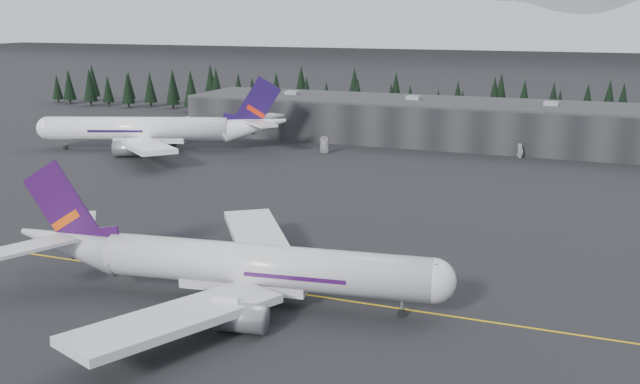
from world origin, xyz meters
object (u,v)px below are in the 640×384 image
at_px(jet_main, 226,264).
at_px(gse_vehicle_a, 325,151).
at_px(terminal, 445,122).
at_px(gse_vehicle_b, 520,156).
at_px(jet_parked, 160,129).

distance_m(jet_main, gse_vehicle_a, 105.58).
distance_m(terminal, gse_vehicle_b, 29.74).
xyz_separation_m(jet_main, gse_vehicle_b, (26.93, 115.78, -4.47)).
distance_m(jet_parked, gse_vehicle_a, 47.48).
bearing_deg(gse_vehicle_b, jet_parked, -106.93).
bearing_deg(jet_main, gse_vehicle_a, 96.20).
distance_m(gse_vehicle_a, gse_vehicle_b, 53.23).
bearing_deg(gse_vehicle_a, gse_vehicle_b, 13.53).
bearing_deg(jet_parked, terminal, -170.08).
bearing_deg(gse_vehicle_a, jet_main, -77.34).
distance_m(terminal, jet_parked, 84.27).
distance_m(terminal, gse_vehicle_a, 41.07).
height_order(terminal, gse_vehicle_a, terminal).
relative_size(jet_main, gse_vehicle_b, 15.45).
relative_size(terminal, jet_main, 2.58).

